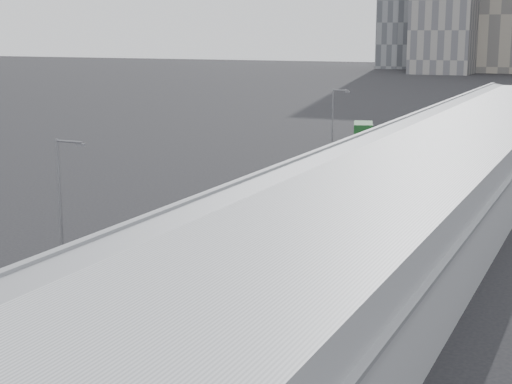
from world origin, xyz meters
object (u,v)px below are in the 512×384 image
Objects in this scene: bus_6 at (385,156)px; street_lamp_near at (63,203)px; suv at (406,125)px; bus_4 at (296,199)px; bus_5 at (347,174)px; street_lamp_far at (334,121)px; bus_2 at (105,300)px; bus_3 at (219,245)px; shipping_container at (363,132)px.

bus_6 is 49.70m from street_lamp_near.
suv is (-6.91, 37.14, -0.73)m from bus_6.
suv is (-6.50, 63.16, -0.76)m from bus_4.
street_lamp_far is (-6.21, 13.77, 3.45)m from bus_5.
bus_2 is 1.44× the size of street_lamp_near.
street_lamp_far is at bearing -73.52° from suv.
bus_2 is 2.37× the size of suv.
bus_5 is (-0.15, 40.29, 0.04)m from bus_2.
bus_4 is 12.45m from bus_5.
street_lamp_far is at bearing 104.56° from bus_4.
bus_6 is (0.03, 13.58, -0.14)m from bus_5.
bus_4 is at bearing 92.92° from bus_3.
street_lamp_near is at bearing -101.76° from bus_4.
street_lamp_near is (-5.68, -23.16, 3.70)m from bus_4.
bus_3 reaches higher than bus_6.
street_lamp_near reaches higher than shipping_container.
street_lamp_near is at bearing -89.82° from street_lamp_far.
street_lamp_near is 49.38m from street_lamp_far.
shipping_container is at bearing 102.34° from bus_4.
bus_5 is at bearing 94.60° from bus_2.
bus_5 is 1.52× the size of street_lamp_far.
bus_4 is at bearing -91.43° from bus_6.
bus_4 is 46.96m from shipping_container.
street_lamp_far reaches higher than bus_4.
shipping_container is (-9.25, 61.82, -0.16)m from bus_3.
bus_4 is 24.14m from street_lamp_near.
street_lamp_far is (-6.24, 0.19, 3.59)m from bus_6.
bus_5 is at bearing -65.74° from street_lamp_far.
street_lamp_near is at bearing -130.97° from bus_3.
shipping_container is (-2.58, 19.98, -3.72)m from street_lamp_far.
bus_3 is 2.25× the size of suv.
street_lamp_near is 1.03× the size of street_lamp_far.
bus_5 is 1.10× the size of bus_6.
bus_4 reaches higher than suv.
street_lamp_far is 37.20m from suv.
bus_6 is at bearing 90.45° from bus_3.
street_lamp_near is (-6.21, 4.68, 3.64)m from bus_2.
street_lamp_near reaches higher than bus_5.
bus_3 reaches higher than suv.
bus_6 is 1.38× the size of street_lamp_far.
bus_5 is at bearing 80.35° from street_lamp_near.
street_lamp_near is at bearing -74.02° from suv.
bus_5 is 51.19m from suv.
bus_5 is (-0.46, 28.07, 0.11)m from bus_3.
bus_3 is 2.08× the size of shipping_container.
street_lamp_far reaches higher than bus_3.
bus_3 is 41.65m from bus_6.
bus_2 reaches higher than bus_6.
suv is at bearing 95.18° from bus_3.
suv is (-7.03, 91.00, -0.82)m from bus_2.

